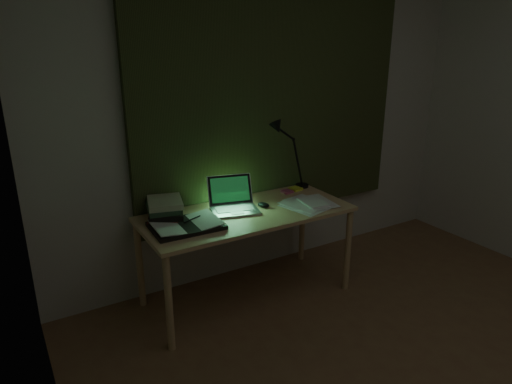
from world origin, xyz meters
TOP-DOWN VIEW (x-y plane):
  - wall_back at (0.00, 2.00)m, footprint 3.50×0.00m
  - wall_left at (-1.75, 0.00)m, footprint 0.00×4.00m
  - curtain at (0.00, 1.96)m, footprint 2.20×0.06m
  - desk at (-0.44, 1.61)m, footprint 1.41×0.62m
  - laptop at (-0.51, 1.65)m, footprint 0.39×0.41m
  - open_textbook at (-0.89, 1.57)m, footprint 0.43×0.32m
  - book_stack at (-0.95, 1.76)m, footprint 0.26×0.29m
  - loose_papers at (-0.02, 1.53)m, footprint 0.37×0.38m
  - mouse at (-0.30, 1.63)m, footprint 0.08×0.10m
  - sticky_yellow at (0.11, 1.82)m, footprint 0.09×0.09m
  - sticky_pink at (0.01, 1.80)m, footprint 0.08×0.08m
  - desk_lamp at (0.19, 1.86)m, footprint 0.41×0.34m

SIDE VIEW (x-z plane):
  - desk at x=-0.44m, z-range 0.00..0.64m
  - sticky_pink at x=0.01m, z-range 0.64..0.66m
  - sticky_yellow at x=0.11m, z-range 0.64..0.66m
  - loose_papers at x=-0.02m, z-range 0.64..0.66m
  - mouse at x=-0.30m, z-range 0.64..0.68m
  - open_textbook at x=-0.89m, z-range 0.64..0.68m
  - book_stack at x=-0.95m, z-range 0.64..0.78m
  - laptop at x=-0.51m, z-range 0.64..0.87m
  - desk_lamp at x=0.19m, z-range 0.64..1.19m
  - wall_back at x=0.00m, z-range 0.00..2.50m
  - wall_left at x=-1.75m, z-range 0.00..2.50m
  - curtain at x=0.00m, z-range 0.45..2.45m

